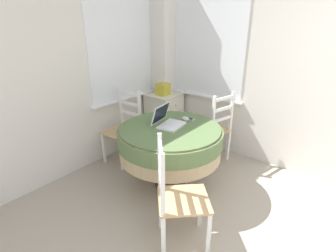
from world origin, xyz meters
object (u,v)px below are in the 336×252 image
at_px(round_dining_table, 170,140).
at_px(cell_phone, 190,119).
at_px(laptop, 168,121).
at_px(dining_chair_near_right_window, 213,129).
at_px(storage_box, 163,89).
at_px(computer_mouse, 185,119).
at_px(corner_cabinet, 164,117).
at_px(dining_chair_camera_near, 178,198).
at_px(dining_chair_near_back_window, 124,129).

relative_size(round_dining_table, cell_phone, 11.10).
height_order(laptop, dining_chair_near_right_window, dining_chair_near_right_window).
bearing_deg(storage_box, round_dining_table, -136.39).
height_order(round_dining_table, dining_chair_near_right_window, dining_chair_near_right_window).
bearing_deg(computer_mouse, corner_cabinet, 52.57).
xyz_separation_m(laptop, cell_phone, (0.30, -0.09, -0.04)).
height_order(cell_phone, dining_chair_near_right_window, dining_chair_near_right_window).
bearing_deg(dining_chair_camera_near, computer_mouse, 32.53).
distance_m(dining_chair_camera_near, storage_box, 2.12).
distance_m(laptop, computer_mouse, 0.24).
bearing_deg(computer_mouse, storage_box, 54.05).
xyz_separation_m(round_dining_table, corner_cabinet, (0.94, 0.87, -0.20)).
bearing_deg(dining_chair_camera_near, corner_cabinet, 42.83).
height_order(laptop, computer_mouse, laptop).
distance_m(dining_chair_near_back_window, dining_chair_near_right_window, 1.19).
xyz_separation_m(round_dining_table, dining_chair_near_back_window, (0.09, 0.85, -0.12)).
xyz_separation_m(laptop, dining_chair_near_back_window, (0.05, 0.79, -0.32)).
bearing_deg(computer_mouse, round_dining_table, 177.08).
relative_size(round_dining_table, dining_chair_camera_near, 1.19).
height_order(round_dining_table, storage_box, storage_box).
bearing_deg(dining_chair_near_back_window, laptop, -93.37).
bearing_deg(corner_cabinet, laptop, -138.28).
relative_size(round_dining_table, dining_chair_near_back_window, 1.19).
height_order(dining_chair_near_right_window, dining_chair_camera_near, same).
bearing_deg(laptop, corner_cabinet, 41.72).
bearing_deg(corner_cabinet, dining_chair_camera_near, -137.17).
xyz_separation_m(cell_phone, dining_chair_camera_near, (-0.96, -0.55, -0.28)).
bearing_deg(laptop, storage_box, 42.62).
distance_m(cell_phone, dining_chair_camera_near, 1.14).
bearing_deg(dining_chair_near_right_window, corner_cabinet, 83.73).
relative_size(round_dining_table, laptop, 3.25).
bearing_deg(cell_phone, corner_cabinet, 56.14).
bearing_deg(dining_chair_near_right_window, dining_chair_camera_near, -160.89).
height_order(laptop, cell_phone, laptop).
distance_m(round_dining_table, laptop, 0.21).
height_order(computer_mouse, corner_cabinet, computer_mouse).
xyz_separation_m(dining_chair_near_back_window, corner_cabinet, (0.86, 0.02, -0.08)).
bearing_deg(dining_chair_camera_near, round_dining_table, 43.00).
distance_m(laptop, dining_chair_near_right_window, 0.87).
bearing_deg(laptop, computer_mouse, -19.25).
distance_m(round_dining_table, storage_box, 1.26).
height_order(round_dining_table, corner_cabinet, corner_cabinet).
relative_size(laptop, dining_chair_near_back_window, 0.37).
bearing_deg(dining_chair_near_right_window, laptop, 170.11).
height_order(dining_chair_camera_near, corner_cabinet, dining_chair_camera_near).
relative_size(dining_chair_near_right_window, dining_chair_camera_near, 1.00).
bearing_deg(dining_chair_camera_near, cell_phone, 29.89).
distance_m(computer_mouse, dining_chair_camera_near, 1.09).
bearing_deg(round_dining_table, dining_chair_camera_near, -137.00).
bearing_deg(dining_chair_near_right_window, computer_mouse, 173.99).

